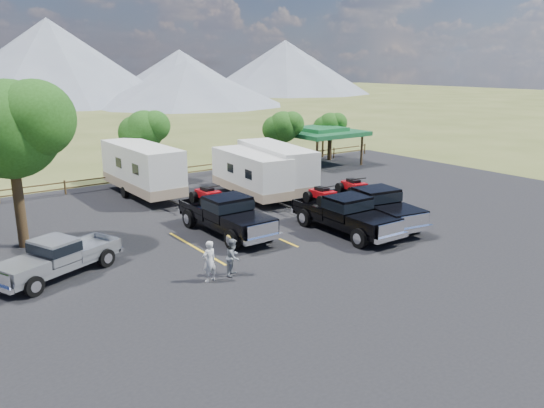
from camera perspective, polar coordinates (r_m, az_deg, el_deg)
ground at (r=25.63m, az=8.09°, el=-4.57°), size 320.00×320.00×0.00m
asphalt_lot at (r=27.73m, az=3.80°, el=-2.89°), size 44.00×34.00×0.04m
stall_lines at (r=28.46m, az=2.52°, el=-2.35°), size 12.12×5.50×0.01m
tree_big_nw at (r=26.81m, az=-26.48°, el=7.19°), size 5.54×5.18×7.84m
tree_ne_a at (r=43.26m, az=1.18°, el=8.27°), size 3.11×2.92×4.76m
tree_ne_b at (r=47.87m, az=6.26°, el=8.40°), size 2.77×2.59×4.27m
tree_north at (r=39.50m, az=-13.60°, el=7.74°), size 3.46×3.24×5.25m
rail_fence at (r=41.23m, az=-7.87°, el=3.75°), size 36.12×0.12×1.00m
pavilion at (r=45.86m, az=5.24°, el=7.71°), size 6.20×6.20×3.22m
rig_left at (r=26.99m, az=-5.06°, el=-0.99°), size 2.38×6.70×2.23m
rig_center at (r=27.33m, az=7.72°, el=-0.92°), size 2.42×6.58×2.18m
rig_right at (r=29.06m, az=10.76°, el=-0.01°), size 3.22×7.03×2.26m
trailer_left at (r=35.40m, az=-13.78°, el=3.61°), size 2.61×9.69×3.37m
trailer_center at (r=33.91m, az=-2.30°, el=3.18°), size 2.78×8.59×2.97m
trailer_right at (r=35.16m, az=0.44°, el=3.83°), size 3.63×9.33×3.23m
pickup_silver at (r=23.29m, az=-21.99°, el=-5.26°), size 5.65×3.69×1.62m
person_a at (r=21.24m, az=-6.77°, el=-6.14°), size 0.67×0.49×1.70m
person_b at (r=21.79m, az=-4.19°, el=-5.71°), size 0.96×0.93×1.56m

